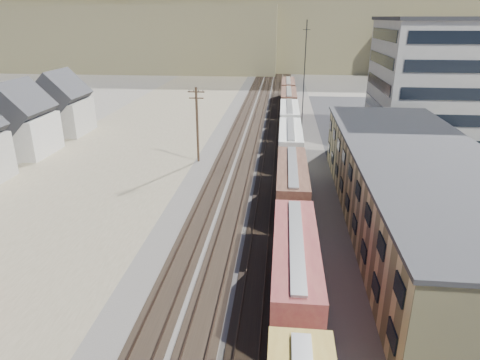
{
  "coord_description": "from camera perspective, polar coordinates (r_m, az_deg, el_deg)",
  "views": [
    {
      "loc": [
        2.55,
        -12.38,
        18.41
      ],
      "look_at": [
        -1.42,
        27.69,
        3.0
      ],
      "focal_mm": 32.0,
      "sensor_mm": 36.0,
      "label": 1
    }
  ],
  "objects": [
    {
      "name": "ballast_bed",
      "position": [
        65.08,
        3.19,
        4.5
      ],
      "size": [
        18.0,
        200.0,
        0.06
      ],
      "primitive_type": "cube",
      "color": "#4C4742",
      "rests_on": "ground"
    },
    {
      "name": "dirt_yard",
      "position": [
        59.92,
        -16.77,
        2.15
      ],
      "size": [
        24.0,
        180.0,
        0.03
      ],
      "primitive_type": "cube",
      "color": "#71654D",
      "rests_on": "ground"
    },
    {
      "name": "asphalt_lot",
      "position": [
        54.42,
        26.2,
        -1.06
      ],
      "size": [
        26.0,
        120.0,
        0.04
      ],
      "primitive_type": "cube",
      "color": "#232326",
      "rests_on": "ground"
    },
    {
      "name": "rail_tracks",
      "position": [
        65.08,
        2.7,
        4.59
      ],
      "size": [
        11.4,
        200.0,
        0.24
      ],
      "color": "black",
      "rests_on": "ground"
    },
    {
      "name": "freight_train",
      "position": [
        50.42,
        6.8,
        2.75
      ],
      "size": [
        3.0,
        119.74,
        4.46
      ],
      "color": "black",
      "rests_on": "ground"
    },
    {
      "name": "warehouse",
      "position": [
        42.07,
        22.44,
        -1.26
      ],
      "size": [
        12.4,
        40.4,
        7.25
      ],
      "color": "tan",
      "rests_on": "ground"
    },
    {
      "name": "office_tower",
      "position": [
        72.55,
        26.68,
        11.54
      ],
      "size": [
        22.6,
        18.6,
        18.45
      ],
      "color": "#9E998E",
      "rests_on": "ground"
    },
    {
      "name": "utility_pole_north",
      "position": [
        57.02,
        -5.72,
        7.54
      ],
      "size": [
        2.2,
        0.32,
        10.0
      ],
      "color": "#382619",
      "rests_on": "ground"
    },
    {
      "name": "radio_mast",
      "position": [
        73.06,
        8.55,
        13.41
      ],
      "size": [
        1.2,
        0.16,
        18.0
      ],
      "color": "black",
      "rests_on": "ground"
    },
    {
      "name": "hills_north",
      "position": [
        180.37,
        5.19,
        19.49
      ],
      "size": [
        265.0,
        80.0,
        32.0
      ],
      "color": "brown",
      "rests_on": "ground"
    },
    {
      "name": "parked_car_blue",
      "position": [
        63.2,
        21.82,
        3.11
      ],
      "size": [
        5.01,
        5.0,
        1.35
      ],
      "primitive_type": "imported",
      "rotation": [
        0.0,
        0.0,
        0.79
      ],
      "color": "navy",
      "rests_on": "ground"
    },
    {
      "name": "parked_car_far",
      "position": [
        68.67,
        26.72,
        3.74
      ],
      "size": [
        2.23,
        4.43,
        1.45
      ],
      "primitive_type": "imported",
      "rotation": [
        0.0,
        0.0,
        -0.12
      ],
      "color": "silver",
      "rests_on": "ground"
    }
  ]
}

